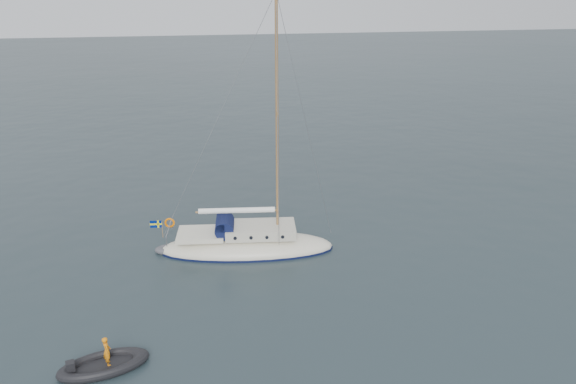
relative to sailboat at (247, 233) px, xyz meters
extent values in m
plane|color=black|center=(3.12, -0.66, -1.12)|extent=(300.00, 300.00, 0.00)
ellipsoid|color=beige|center=(0.00, 0.00, -0.96)|extent=(9.90, 3.08, 1.65)
cube|color=beige|center=(0.77, 0.00, 0.17)|extent=(3.96, 2.09, 0.61)
cube|color=beige|center=(-2.64, 0.00, 0.00)|extent=(2.64, 2.09, 0.28)
cylinder|color=#0E1439|center=(-1.27, 0.00, 0.48)|extent=(1.06, 1.82, 1.06)
cube|color=#0E1439|center=(-1.49, 0.00, 0.70)|extent=(0.50, 1.82, 0.44)
cylinder|color=#997A45|center=(1.76, 0.00, 6.47)|extent=(0.17, 0.17, 13.20)
cylinder|color=#997A45|center=(1.76, 0.00, 7.13)|extent=(0.06, 2.42, 0.06)
cylinder|color=#997A45|center=(-0.55, 0.00, 1.35)|extent=(4.62, 0.11, 0.11)
cylinder|color=white|center=(-0.55, 0.00, 1.41)|extent=(4.30, 0.31, 0.31)
cylinder|color=gray|center=(-4.40, 0.00, 0.47)|extent=(0.04, 2.42, 0.04)
torus|color=#F97100|center=(-4.46, 0.66, 0.47)|extent=(0.59, 0.11, 0.59)
cylinder|color=#997A45|center=(-4.79, 0.00, 0.36)|extent=(0.03, 0.03, 0.99)
cube|color=#001461|center=(-5.12, 0.00, 0.69)|extent=(0.66, 0.02, 0.42)
cube|color=yellow|center=(-5.12, 0.00, 0.69)|extent=(0.68, 0.03, 0.10)
cube|color=yellow|center=(-5.00, 0.00, 0.69)|extent=(0.10, 0.03, 0.44)
cylinder|color=black|center=(-0.66, 1.06, 0.17)|extent=(0.20, 0.07, 0.20)
cylinder|color=black|center=(-0.66, -1.06, 0.17)|extent=(0.20, 0.07, 0.20)
cylinder|color=black|center=(0.22, 1.06, 0.17)|extent=(0.20, 0.07, 0.20)
cylinder|color=black|center=(0.22, -1.06, 0.17)|extent=(0.20, 0.07, 0.20)
cylinder|color=black|center=(1.10, 1.06, 0.17)|extent=(0.20, 0.07, 0.20)
cylinder|color=black|center=(1.10, -1.06, 0.17)|extent=(0.20, 0.07, 0.20)
cylinder|color=black|center=(1.98, 1.06, 0.17)|extent=(0.20, 0.07, 0.20)
cylinder|color=black|center=(1.98, -1.06, 0.17)|extent=(0.20, 0.07, 0.20)
cube|color=#505156|center=(-4.03, 0.64, -1.02)|extent=(1.53, 0.63, 0.09)
cube|color=black|center=(-7.07, -9.47, -0.99)|extent=(2.25, 0.94, 0.11)
cube|color=black|center=(-8.29, -9.47, -0.70)|extent=(0.33, 0.33, 0.56)
imported|color=orange|center=(-6.88, -9.47, -0.32)|extent=(0.34, 0.49, 1.26)
camera|label=1|loc=(-3.52, -29.23, 13.38)|focal=35.00mm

